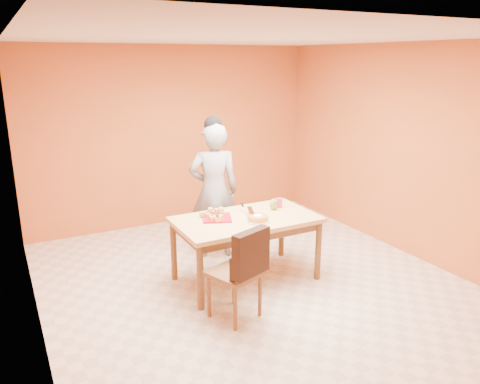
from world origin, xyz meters
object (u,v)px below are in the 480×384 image
dining_table (246,226)px  magenta_glass (279,203)px  egg_ornament (274,204)px  red_dinner_plate (211,216)px  sponge_cake (258,218)px  dining_chair (235,271)px  person (214,191)px  pastry_platter (217,218)px  checker_tin (275,201)px

dining_table → magenta_glass: 0.58m
egg_ornament → magenta_glass: size_ratio=1.22×
dining_table → red_dinner_plate: bearing=145.7°
sponge_cake → magenta_glass: bearing=33.8°
dining_chair → person: size_ratio=0.56×
dining_table → pastry_platter: 0.35m
dining_chair → checker_tin: (1.10, 1.05, 0.27)m
pastry_platter → egg_ornament: size_ratio=2.31×
magenta_glass → checker_tin: (0.06, 0.19, -0.04)m
egg_ornament → magenta_glass: egg_ornament is taller
pastry_platter → checker_tin: (0.91, 0.23, 0.01)m
pastry_platter → red_dinner_plate: size_ratio=1.37×
egg_ornament → checker_tin: (0.17, 0.25, -0.05)m
dining_table → checker_tin: size_ratio=16.67×
sponge_cake → checker_tin: size_ratio=2.40×
magenta_glass → checker_tin: bearing=71.7°
magenta_glass → pastry_platter: bearing=-177.7°
magenta_glass → sponge_cake: bearing=-146.2°
red_dinner_plate → pastry_platter: bearing=-77.6°
red_dinner_plate → egg_ornament: 0.77m
egg_ornament → checker_tin: bearing=66.1°
dining_chair → egg_ornament: size_ratio=7.08×
red_dinner_plate → egg_ornament: egg_ornament is taller
checker_tin → person: bearing=143.1°
pastry_platter → magenta_glass: magenta_glass is taller
dining_table → checker_tin: bearing=30.1°
dining_chair → magenta_glass: size_ratio=8.65×
dining_table → checker_tin: checker_tin is taller
red_dinner_plate → egg_ornament: size_ratio=1.69×
person → sponge_cake: size_ratio=7.57×
dining_chair → person: (0.48, 1.51, 0.37)m
pastry_platter → checker_tin: 0.94m
checker_tin → dining_table: bearing=-149.9°
person → magenta_glass: 0.87m
magenta_glass → red_dinner_plate: bearing=175.5°
pastry_platter → egg_ornament: (0.74, -0.02, 0.06)m
egg_ornament → magenta_glass: 0.12m
sponge_cake → egg_ornament: (0.37, 0.27, 0.03)m
red_dinner_plate → egg_ornament: bearing=-9.3°
person → red_dinner_plate: (-0.31, -0.59, -0.10)m
checker_tin → sponge_cake: bearing=-136.6°
dining_table → dining_chair: size_ratio=1.65×
dining_table → sponge_cake: sponge_cake is taller
person → checker_tin: (0.62, -0.47, -0.10)m
person → egg_ornament: size_ratio=12.72×
magenta_glass → checker_tin: 0.21m
dining_table → magenta_glass: magenta_glass is taller
person → pastry_platter: (-0.29, -0.70, -0.10)m
magenta_glass → egg_ornament: bearing=-152.5°
sponge_cake → checker_tin: 0.75m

